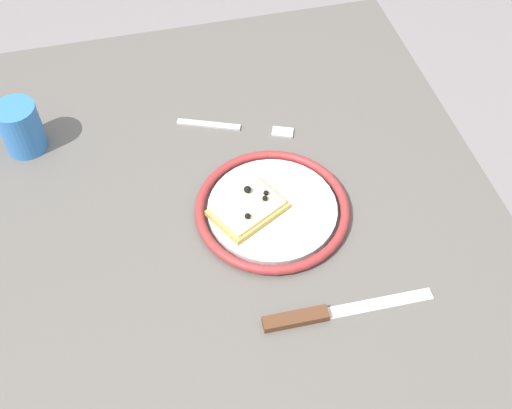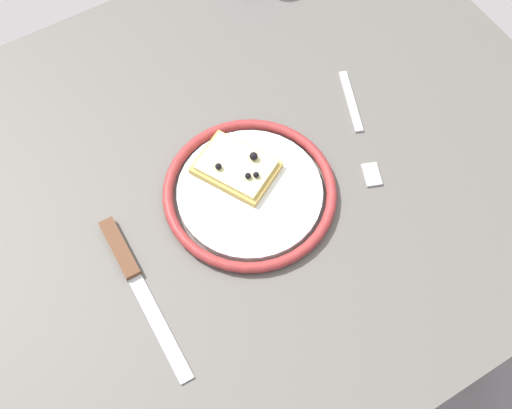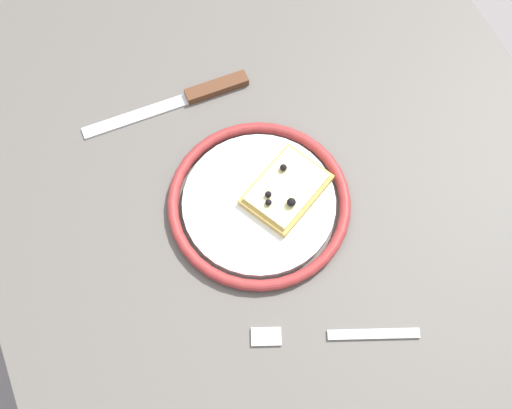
{
  "view_description": "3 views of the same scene",
  "coord_description": "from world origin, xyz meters",
  "px_view_note": "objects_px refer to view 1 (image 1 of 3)",
  "views": [
    {
      "loc": [
        0.52,
        -0.13,
        1.54
      ],
      "look_at": [
        -0.04,
        0.01,
        0.81
      ],
      "focal_mm": 44.01,
      "sensor_mm": 36.0,
      "label": 1
    },
    {
      "loc": [
        0.16,
        0.41,
        1.54
      ],
      "look_at": [
        -0.04,
        0.06,
        0.8
      ],
      "focal_mm": 45.13,
      "sensor_mm": 36.0,
      "label": 2
    },
    {
      "loc": [
        -0.35,
        0.17,
        1.53
      ],
      "look_at": [
        -0.06,
        0.05,
        0.81
      ],
      "focal_mm": 44.76,
      "sensor_mm": 36.0,
      "label": 3
    }
  ],
  "objects_px": {
    "plate": "(272,209)",
    "pizza_slice_near": "(248,208)",
    "fork": "(236,127)",
    "cup": "(21,128)",
    "knife": "(319,315)",
    "dining_table": "(256,275)"
  },
  "relations": [
    {
      "from": "knife",
      "to": "cup",
      "type": "height_order",
      "value": "cup"
    },
    {
      "from": "plate",
      "to": "pizza_slice_near",
      "type": "relative_size",
      "value": 1.84
    },
    {
      "from": "plate",
      "to": "knife",
      "type": "relative_size",
      "value": 0.99
    },
    {
      "from": "plate",
      "to": "cup",
      "type": "bearing_deg",
      "value": -122.74
    },
    {
      "from": "plate",
      "to": "pizza_slice_near",
      "type": "height_order",
      "value": "pizza_slice_near"
    },
    {
      "from": "fork",
      "to": "cup",
      "type": "distance_m",
      "value": 0.35
    },
    {
      "from": "pizza_slice_near",
      "to": "cup",
      "type": "xyz_separation_m",
      "value": [
        -0.23,
        -0.32,
        0.02
      ]
    },
    {
      "from": "dining_table",
      "to": "fork",
      "type": "relative_size",
      "value": 5.64
    },
    {
      "from": "plate",
      "to": "dining_table",
      "type": "bearing_deg",
      "value": -38.66
    },
    {
      "from": "plate",
      "to": "knife",
      "type": "bearing_deg",
      "value": 4.97
    },
    {
      "from": "fork",
      "to": "cup",
      "type": "height_order",
      "value": "cup"
    },
    {
      "from": "knife",
      "to": "cup",
      "type": "xyz_separation_m",
      "value": [
        -0.42,
        -0.38,
        0.04
      ]
    },
    {
      "from": "knife",
      "to": "cup",
      "type": "relative_size",
      "value": 2.79
    },
    {
      "from": "plate",
      "to": "fork",
      "type": "bearing_deg",
      "value": -175.87
    },
    {
      "from": "pizza_slice_near",
      "to": "knife",
      "type": "xyz_separation_m",
      "value": [
        0.19,
        0.05,
        -0.02
      ]
    },
    {
      "from": "plate",
      "to": "pizza_slice_near",
      "type": "distance_m",
      "value": 0.04
    },
    {
      "from": "cup",
      "to": "fork",
      "type": "bearing_deg",
      "value": 83.18
    },
    {
      "from": "fork",
      "to": "knife",
      "type": "bearing_deg",
      "value": 4.55
    },
    {
      "from": "plate",
      "to": "knife",
      "type": "xyz_separation_m",
      "value": [
        0.19,
        0.02,
        -0.0
      ]
    },
    {
      "from": "plate",
      "to": "pizza_slice_near",
      "type": "xyz_separation_m",
      "value": [
        -0.0,
        -0.04,
        0.01
      ]
    },
    {
      "from": "pizza_slice_near",
      "to": "cup",
      "type": "relative_size",
      "value": 1.5
    },
    {
      "from": "pizza_slice_near",
      "to": "cup",
      "type": "distance_m",
      "value": 0.4
    }
  ]
}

